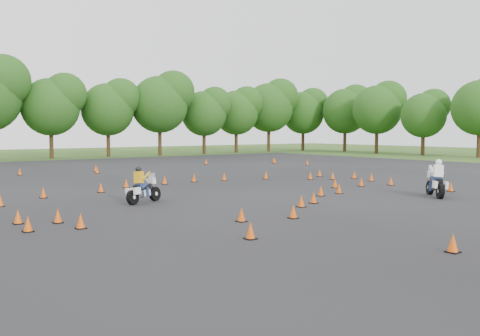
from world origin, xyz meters
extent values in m
plane|color=#2D5119|center=(0.00, 0.00, 0.00)|extent=(140.00, 140.00, 0.00)
plane|color=black|center=(0.00, 6.00, 0.01)|extent=(62.00, 62.00, 0.00)
cone|color=#DD4D09|center=(10.28, 22.52, 0.23)|extent=(0.26, 0.26, 0.45)
cone|color=#DD4D09|center=(-0.85, 9.77, 0.23)|extent=(0.26, 0.26, 0.45)
cone|color=#DD4D09|center=(-0.98, 19.03, 0.23)|extent=(0.26, 0.26, 0.45)
cone|color=#DD4D09|center=(-10.65, 1.63, 0.23)|extent=(0.26, 0.26, 0.45)
cone|color=#DD4D09|center=(3.01, 9.56, 0.23)|extent=(0.26, 0.26, 0.45)
cone|color=#DD4D09|center=(16.42, 20.71, 0.23)|extent=(0.26, 0.26, 0.45)
cone|color=#DD4D09|center=(5.34, 2.91, 0.23)|extent=(0.26, 0.26, 0.45)
cone|color=#DD4D09|center=(-3.22, -8.93, 0.23)|extent=(0.26, 0.26, 0.45)
cone|color=#DD4D09|center=(9.62, 0.21, 0.23)|extent=(0.26, 0.26, 0.45)
cone|color=#DD4D09|center=(-2.90, -2.85, 0.23)|extent=(0.26, 0.26, 0.45)
cone|color=#DD4D09|center=(9.51, 8.12, 0.23)|extent=(0.26, 0.26, 0.45)
cone|color=#DD4D09|center=(-5.17, 8.21, 0.23)|extent=(0.26, 0.26, 0.45)
cone|color=#DD4D09|center=(-10.16, 6.10, 0.23)|extent=(0.26, 0.26, 0.45)
cone|color=#DD4D09|center=(16.08, 20.17, 0.23)|extent=(0.26, 0.26, 0.45)
cone|color=#DD4D09|center=(7.56, 6.98, 0.23)|extent=(0.26, 0.26, 0.45)
cone|color=#DD4D09|center=(8.70, 6.22, 0.23)|extent=(0.26, 0.26, 0.45)
cone|color=#DD4D09|center=(1.16, 9.94, 0.23)|extent=(0.26, 0.26, 0.45)
cone|color=#DD4D09|center=(-0.38, 20.76, 0.23)|extent=(0.26, 0.26, 0.45)
cone|color=#DD4D09|center=(-5.58, 20.87, 0.23)|extent=(0.26, 0.26, 0.45)
cone|color=#DD4D09|center=(-9.35, -0.36, 0.23)|extent=(0.26, 0.26, 0.45)
cone|color=#DD4D09|center=(2.27, 0.92, 0.23)|extent=(0.26, 0.26, 0.45)
cone|color=#DD4D09|center=(10.09, 5.74, 0.23)|extent=(0.26, 0.26, 0.45)
cone|color=#DD4D09|center=(-10.77, 0.07, 0.23)|extent=(0.26, 0.26, 0.45)
cone|color=#DD4D09|center=(3.64, 1.07, 0.23)|extent=(0.26, 0.26, 0.45)
cone|color=#DD4D09|center=(-9.58, 1.04, 0.23)|extent=(0.26, 0.26, 0.45)
cone|color=#DD4D09|center=(8.69, 1.97, 0.23)|extent=(0.26, 0.26, 0.45)
cone|color=#DD4D09|center=(-8.01, 7.76, 0.23)|extent=(0.26, 0.26, 0.45)
cone|color=#DD4D09|center=(-6.19, -4.69, 0.23)|extent=(0.26, 0.26, 0.45)
cone|color=#DD4D09|center=(8.55, -1.67, 0.23)|extent=(0.26, 0.26, 0.45)
cone|color=#DD4D09|center=(5.62, 8.84, 0.23)|extent=(0.26, 0.26, 0.45)
cone|color=#DD4D09|center=(0.28, -0.62, 0.23)|extent=(0.26, 0.26, 0.45)
cone|color=#DD4D09|center=(16.71, 16.65, 0.23)|extent=(0.26, 0.26, 0.45)
cone|color=#DD4D09|center=(9.68, 4.09, 0.23)|extent=(0.26, 0.26, 0.45)
cone|color=#DD4D09|center=(7.01, 2.59, 0.23)|extent=(0.26, 0.26, 0.45)
cone|color=#DD4D09|center=(-4.71, -2.33, 0.23)|extent=(0.26, 0.26, 0.45)
cone|color=#DD4D09|center=(-0.86, -1.09, 0.23)|extent=(0.26, 0.26, 0.45)
cone|color=#DD4D09|center=(-3.30, 9.42, 0.23)|extent=(0.26, 0.26, 0.45)
camera|label=1|loc=(-15.13, -16.09, 3.01)|focal=40.00mm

